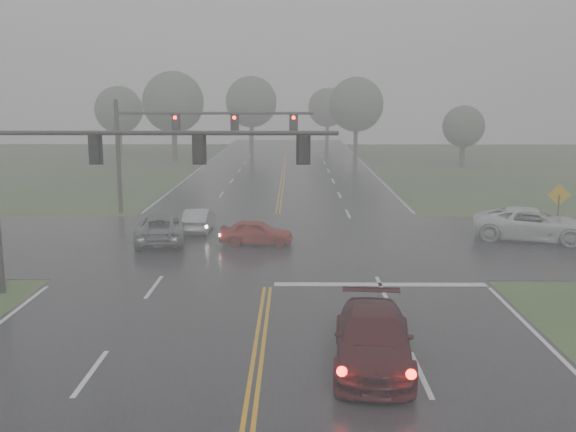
{
  "coord_description": "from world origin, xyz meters",
  "views": [
    {
      "loc": [
        1.05,
        -10.35,
        7.47
      ],
      "look_at": [
        0.79,
        16.0,
        2.51
      ],
      "focal_mm": 40.0,
      "sensor_mm": 36.0,
      "label": 1
    }
  ],
  "objects_px": {
    "car_grey": "(162,242)",
    "sedan_silver": "(199,231)",
    "sedan_red": "(257,245)",
    "signal_gantry_far": "(178,134)",
    "sedan_maroon": "(372,365)",
    "pickup_white": "(532,240)",
    "signal_gantry_near": "(100,166)"
  },
  "relations": [
    {
      "from": "car_grey",
      "to": "sedan_silver",
      "type": "bearing_deg",
      "value": -128.59
    },
    {
      "from": "sedan_red",
      "to": "signal_gantry_far",
      "type": "distance_m",
      "value": 11.76
    },
    {
      "from": "sedan_maroon",
      "to": "sedan_red",
      "type": "xyz_separation_m",
      "value": [
        -4.13,
        14.75,
        0.0
      ]
    },
    {
      "from": "pickup_white",
      "to": "signal_gantry_far",
      "type": "height_order",
      "value": "signal_gantry_far"
    },
    {
      "from": "signal_gantry_near",
      "to": "car_grey",
      "type": "bearing_deg",
      "value": 87.78
    },
    {
      "from": "car_grey",
      "to": "pickup_white",
      "type": "height_order",
      "value": "pickup_white"
    },
    {
      "from": "signal_gantry_near",
      "to": "signal_gantry_far",
      "type": "bearing_deg",
      "value": 90.54
    },
    {
      "from": "sedan_red",
      "to": "sedan_silver",
      "type": "xyz_separation_m",
      "value": [
        -3.41,
        3.27,
        0.0
      ]
    },
    {
      "from": "sedan_maroon",
      "to": "pickup_white",
      "type": "height_order",
      "value": "pickup_white"
    },
    {
      "from": "sedan_red",
      "to": "signal_gantry_far",
      "type": "xyz_separation_m",
      "value": [
        -5.47,
        9.09,
        5.08
      ]
    },
    {
      "from": "pickup_white",
      "to": "sedan_red",
      "type": "bearing_deg",
      "value": 112.35
    },
    {
      "from": "sedan_silver",
      "to": "sedan_red",
      "type": "bearing_deg",
      "value": 136.99
    },
    {
      "from": "sedan_maroon",
      "to": "sedan_red",
      "type": "relative_size",
      "value": 1.42
    },
    {
      "from": "pickup_white",
      "to": "signal_gantry_far",
      "type": "distance_m",
      "value": 21.97
    },
    {
      "from": "sedan_maroon",
      "to": "sedan_red",
      "type": "height_order",
      "value": "sedan_maroon"
    },
    {
      "from": "sedan_red",
      "to": "pickup_white",
      "type": "xyz_separation_m",
      "value": [
        14.38,
        1.16,
        0.0
      ]
    },
    {
      "from": "car_grey",
      "to": "signal_gantry_far",
      "type": "xyz_separation_m",
      "value": [
        -0.5,
        8.45,
        5.08
      ]
    },
    {
      "from": "signal_gantry_near",
      "to": "pickup_white",
      "type": "bearing_deg",
      "value": 25.25
    },
    {
      "from": "sedan_red",
      "to": "signal_gantry_near",
      "type": "height_order",
      "value": "signal_gantry_near"
    },
    {
      "from": "sedan_maroon",
      "to": "signal_gantry_far",
      "type": "distance_m",
      "value": 26.2
    },
    {
      "from": "sedan_red",
      "to": "sedan_silver",
      "type": "bearing_deg",
      "value": 49.61
    },
    {
      "from": "signal_gantry_near",
      "to": "signal_gantry_far",
      "type": "relative_size",
      "value": 1.03
    },
    {
      "from": "sedan_silver",
      "to": "signal_gantry_near",
      "type": "xyz_separation_m",
      "value": [
        -1.89,
        -11.39,
        4.89
      ]
    },
    {
      "from": "signal_gantry_far",
      "to": "sedan_silver",
      "type": "bearing_deg",
      "value": -70.56
    },
    {
      "from": "sedan_silver",
      "to": "car_grey",
      "type": "distance_m",
      "value": 3.05
    },
    {
      "from": "sedan_silver",
      "to": "car_grey",
      "type": "relative_size",
      "value": 0.76
    },
    {
      "from": "sedan_maroon",
      "to": "signal_gantry_far",
      "type": "relative_size",
      "value": 0.42
    },
    {
      "from": "pickup_white",
      "to": "signal_gantry_near",
      "type": "distance_m",
      "value": 22.31
    },
    {
      "from": "sedan_red",
      "to": "car_grey",
      "type": "xyz_separation_m",
      "value": [
        -4.97,
        0.64,
        0.0
      ]
    },
    {
      "from": "sedan_silver",
      "to": "signal_gantry_near",
      "type": "height_order",
      "value": "signal_gantry_near"
    },
    {
      "from": "car_grey",
      "to": "signal_gantry_far",
      "type": "bearing_deg",
      "value": -94.51
    },
    {
      "from": "car_grey",
      "to": "pickup_white",
      "type": "bearing_deg",
      "value": 173.62
    }
  ]
}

